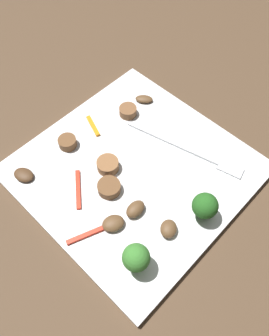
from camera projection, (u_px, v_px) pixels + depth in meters
name	position (u px, v px, depth m)	size (l,w,h in m)	color
ground_plane	(134.00, 172.00, 0.48)	(1.40, 1.40, 0.00)	#4C3826
plate	(134.00, 170.00, 0.48)	(0.29, 0.29, 0.01)	white
fork	(192.00, 152.00, 0.48)	(0.18, 0.06, 0.00)	silver
broccoli_floret_0	(136.00, 258.00, 0.37)	(0.03, 0.03, 0.05)	#408630
broccoli_floret_1	(205.00, 206.00, 0.41)	(0.03, 0.03, 0.04)	#296420
sausage_slice_0	(108.00, 165.00, 0.46)	(0.03, 0.03, 0.01)	brown
sausage_slice_1	(128.00, 111.00, 0.52)	(0.03, 0.03, 0.01)	brown
sausage_slice_2	(67.00, 142.00, 0.49)	(0.03, 0.03, 0.01)	brown
sausage_slice_3	(112.00, 190.00, 0.44)	(0.03, 0.03, 0.01)	brown
mushroom_0	(113.00, 223.00, 0.42)	(0.03, 0.02, 0.01)	brown
mushroom_1	(144.00, 99.00, 0.53)	(0.03, 0.02, 0.01)	brown
mushroom_2	(135.00, 209.00, 0.43)	(0.03, 0.02, 0.01)	brown
mushroom_3	(24.00, 175.00, 0.46)	(0.03, 0.02, 0.01)	#4C331E
mushroom_4	(169.00, 229.00, 0.42)	(0.02, 0.02, 0.01)	brown
pepper_strip_0	(78.00, 189.00, 0.45)	(0.06, 0.01, 0.00)	red
pepper_strip_1	(93.00, 126.00, 0.51)	(0.04, 0.01, 0.00)	orange
pepper_strip_2	(87.00, 235.00, 0.42)	(0.05, 0.01, 0.00)	red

